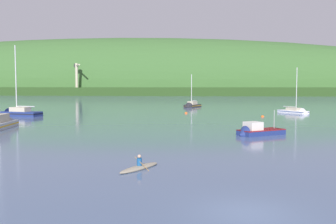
{
  "coord_description": "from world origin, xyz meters",
  "views": [
    {
      "loc": [
        -3.22,
        -15.54,
        5.28
      ],
      "look_at": [
        -3.48,
        31.75,
        1.95
      ],
      "focal_mm": 41.18,
      "sensor_mm": 36.0,
      "label": 1
    }
  ],
  "objects_px": {
    "sailboat_outer_reach": "(191,106)",
    "mooring_buoy_foreground": "(186,113)",
    "sailboat_near_mooring": "(0,126)",
    "fishing_boat_moored": "(257,132)",
    "mooring_buoy_off_fishing_boat": "(263,117)",
    "sailboat_far_left": "(17,114)",
    "dockside_crane": "(77,81)",
    "sailboat_midwater_white": "(297,112)",
    "canoe_with_paddler": "(139,167)"
  },
  "relations": [
    {
      "from": "sailboat_midwater_white",
      "to": "fishing_boat_moored",
      "type": "xyz_separation_m",
      "value": [
        -14.51,
        -31.51,
        0.12
      ]
    },
    {
      "from": "sailboat_near_mooring",
      "to": "sailboat_outer_reach",
      "type": "height_order",
      "value": "sailboat_near_mooring"
    },
    {
      "from": "sailboat_midwater_white",
      "to": "sailboat_far_left",
      "type": "height_order",
      "value": "sailboat_far_left"
    },
    {
      "from": "sailboat_near_mooring",
      "to": "mooring_buoy_off_fishing_boat",
      "type": "height_order",
      "value": "sailboat_near_mooring"
    },
    {
      "from": "dockside_crane",
      "to": "sailboat_near_mooring",
      "type": "height_order",
      "value": "dockside_crane"
    },
    {
      "from": "sailboat_near_mooring",
      "to": "mooring_buoy_off_fishing_boat",
      "type": "distance_m",
      "value": 39.96
    },
    {
      "from": "sailboat_near_mooring",
      "to": "sailboat_outer_reach",
      "type": "distance_m",
      "value": 51.64
    },
    {
      "from": "dockside_crane",
      "to": "canoe_with_paddler",
      "type": "relative_size",
      "value": 4.57
    },
    {
      "from": "sailboat_near_mooring",
      "to": "sailboat_midwater_white",
      "type": "height_order",
      "value": "sailboat_near_mooring"
    },
    {
      "from": "mooring_buoy_foreground",
      "to": "dockside_crane",
      "type": "bearing_deg",
      "value": 112.28
    },
    {
      "from": "sailboat_outer_reach",
      "to": "fishing_boat_moored",
      "type": "bearing_deg",
      "value": 34.47
    },
    {
      "from": "dockside_crane",
      "to": "mooring_buoy_foreground",
      "type": "bearing_deg",
      "value": 0.06
    },
    {
      "from": "dockside_crane",
      "to": "sailboat_outer_reach",
      "type": "height_order",
      "value": "dockside_crane"
    },
    {
      "from": "sailboat_outer_reach",
      "to": "fishing_boat_moored",
      "type": "distance_m",
      "value": 51.19
    },
    {
      "from": "dockside_crane",
      "to": "fishing_boat_moored",
      "type": "xyz_separation_m",
      "value": [
        55.63,
        -151.6,
        -7.15
      ]
    },
    {
      "from": "sailboat_near_mooring",
      "to": "sailboat_midwater_white",
      "type": "distance_m",
      "value": 51.13
    },
    {
      "from": "dockside_crane",
      "to": "fishing_boat_moored",
      "type": "distance_m",
      "value": 161.64
    },
    {
      "from": "dockside_crane",
      "to": "sailboat_far_left",
      "type": "height_order",
      "value": "dockside_crane"
    },
    {
      "from": "dockside_crane",
      "to": "mooring_buoy_foreground",
      "type": "relative_size",
      "value": 25.7
    },
    {
      "from": "sailboat_far_left",
      "to": "canoe_with_paddler",
      "type": "xyz_separation_m",
      "value": [
        24.22,
        -41.34,
        -0.16
      ]
    },
    {
      "from": "mooring_buoy_off_fishing_boat",
      "to": "fishing_boat_moored",
      "type": "bearing_deg",
      "value": -104.92
    },
    {
      "from": "sailboat_far_left",
      "to": "canoe_with_paddler",
      "type": "distance_m",
      "value": 47.92
    },
    {
      "from": "dockside_crane",
      "to": "sailboat_near_mooring",
      "type": "xyz_separation_m",
      "value": [
        25.62,
        -145.24,
        -7.11
      ]
    },
    {
      "from": "sailboat_far_left",
      "to": "mooring_buoy_foreground",
      "type": "height_order",
      "value": "sailboat_far_left"
    },
    {
      "from": "canoe_with_paddler",
      "to": "mooring_buoy_foreground",
      "type": "bearing_deg",
      "value": -152.41
    },
    {
      "from": "mooring_buoy_foreground",
      "to": "mooring_buoy_off_fishing_boat",
      "type": "distance_m",
      "value": 14.53
    },
    {
      "from": "sailboat_midwater_white",
      "to": "mooring_buoy_off_fishing_boat",
      "type": "bearing_deg",
      "value": -75.69
    },
    {
      "from": "sailboat_far_left",
      "to": "mooring_buoy_off_fishing_boat",
      "type": "height_order",
      "value": "sailboat_far_left"
    },
    {
      "from": "dockside_crane",
      "to": "sailboat_outer_reach",
      "type": "xyz_separation_m",
      "value": [
        51.54,
        -100.57,
        -7.17
      ]
    },
    {
      "from": "mooring_buoy_off_fishing_boat",
      "to": "sailboat_far_left",
      "type": "bearing_deg",
      "value": 177.72
    },
    {
      "from": "sailboat_midwater_white",
      "to": "sailboat_near_mooring",
      "type": "bearing_deg",
      "value": -91.01
    },
    {
      "from": "sailboat_far_left",
      "to": "sailboat_near_mooring",
      "type": "bearing_deg",
      "value": 123.67
    },
    {
      "from": "dockside_crane",
      "to": "fishing_boat_moored",
      "type": "height_order",
      "value": "dockside_crane"
    },
    {
      "from": "fishing_boat_moored",
      "to": "mooring_buoy_off_fishing_boat",
      "type": "relative_size",
      "value": 9.48
    },
    {
      "from": "canoe_with_paddler",
      "to": "mooring_buoy_foreground",
      "type": "height_order",
      "value": "canoe_with_paddler"
    },
    {
      "from": "sailboat_near_mooring",
      "to": "fishing_boat_moored",
      "type": "distance_m",
      "value": 30.67
    },
    {
      "from": "sailboat_near_mooring",
      "to": "sailboat_midwater_white",
      "type": "bearing_deg",
      "value": -63.31
    },
    {
      "from": "sailboat_outer_reach",
      "to": "mooring_buoy_foreground",
      "type": "xyz_separation_m",
      "value": [
        -2.08,
        -20.13,
        -0.27
      ]
    },
    {
      "from": "sailboat_outer_reach",
      "to": "fishing_boat_moored",
      "type": "height_order",
      "value": "sailboat_outer_reach"
    },
    {
      "from": "fishing_boat_moored",
      "to": "mooring_buoy_foreground",
      "type": "relative_size",
      "value": 9.21
    },
    {
      "from": "canoe_with_paddler",
      "to": "mooring_buoy_off_fishing_boat",
      "type": "distance_m",
      "value": 43.29
    },
    {
      "from": "sailboat_far_left",
      "to": "mooring_buoy_foreground",
      "type": "relative_size",
      "value": 20.95
    },
    {
      "from": "sailboat_near_mooring",
      "to": "sailboat_midwater_white",
      "type": "relative_size",
      "value": 1.6
    },
    {
      "from": "sailboat_near_mooring",
      "to": "fishing_boat_moored",
      "type": "xyz_separation_m",
      "value": [
        30.01,
        -6.36,
        -0.04
      ]
    },
    {
      "from": "sailboat_near_mooring",
      "to": "fishing_boat_moored",
      "type": "height_order",
      "value": "sailboat_near_mooring"
    },
    {
      "from": "fishing_boat_moored",
      "to": "sailboat_midwater_white",
      "type": "bearing_deg",
      "value": -143.76
    },
    {
      "from": "sailboat_outer_reach",
      "to": "mooring_buoy_foreground",
      "type": "relative_size",
      "value": 13.92
    },
    {
      "from": "sailboat_outer_reach",
      "to": "canoe_with_paddler",
      "type": "xyz_separation_m",
      "value": [
        -6.98,
        -67.46,
        -0.17
      ]
    },
    {
      "from": "sailboat_outer_reach",
      "to": "canoe_with_paddler",
      "type": "distance_m",
      "value": 67.82
    },
    {
      "from": "sailboat_midwater_white",
      "to": "canoe_with_paddler",
      "type": "bearing_deg",
      "value": -58.56
    }
  ]
}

